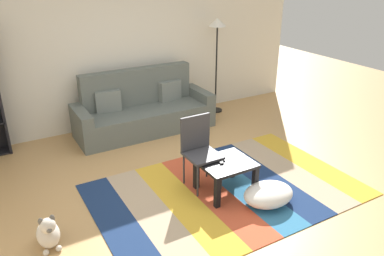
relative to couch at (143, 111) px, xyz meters
name	(u,v)px	position (x,y,z in m)	size (l,w,h in m)	color
ground_plane	(202,186)	(-0.08, -2.02, -0.34)	(14.00, 14.00, 0.00)	tan
back_wall	(123,45)	(-0.08, 0.53, 1.01)	(6.80, 0.10, 2.70)	silver
rug	(227,190)	(0.13, -2.25, -0.33)	(3.21, 2.06, 0.01)	navy
couch	(143,111)	(0.00, 0.00, 0.00)	(2.26, 0.80, 1.00)	#59605B
coffee_table	(226,168)	(0.10, -2.26, 0.00)	(0.62, 0.55, 0.40)	black
pouf	(268,194)	(0.39, -2.72, -0.21)	(0.62, 0.47, 0.23)	white
dog	(48,233)	(-1.97, -2.21, -0.18)	(0.22, 0.35, 0.40)	beige
standing_lamp	(217,35)	(1.53, 0.15, 1.10)	(0.32, 0.32, 1.72)	black
tv_remote	(221,161)	(0.05, -2.22, 0.09)	(0.04, 0.15, 0.02)	black
folding_chair	(199,146)	(-0.08, -1.94, 0.20)	(0.40, 0.40, 0.90)	#38383D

